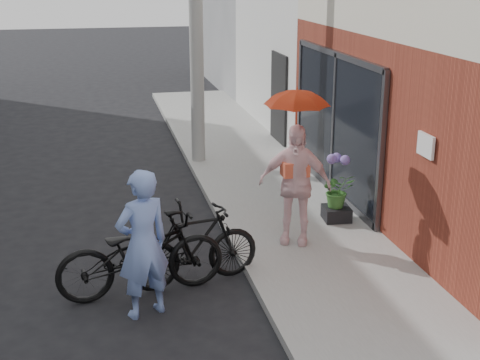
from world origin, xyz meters
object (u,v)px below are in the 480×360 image
object	(u,v)px
bike_left	(141,253)
bike_right	(194,246)
officer	(143,244)
planter	(336,213)
kimono_woman	(295,184)

from	to	relation	value
bike_left	bike_right	distance (m)	0.72
officer	bike_right	world-z (taller)	officer
bike_right	planter	distance (m)	2.97
officer	bike_left	distance (m)	0.64
bike_left	officer	bearing A→B (deg)	172.36
kimono_woman	bike_right	bearing A→B (deg)	-128.97
officer	kimono_woman	distance (m)	2.76
officer	bike_right	bearing A→B (deg)	-158.53
bike_left	planter	world-z (taller)	bike_left
bike_right	kimono_woman	world-z (taller)	kimono_woman
bike_left	bike_right	size ratio (longest dim) A/B	1.20
officer	kimono_woman	xyz separation A→B (m)	(2.32, 1.50, 0.10)
bike_right	planter	xyz separation A→B (m)	(2.54, 1.50, -0.31)
bike_right	kimono_woman	distance (m)	1.87
kimono_woman	officer	bearing A→B (deg)	-122.92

